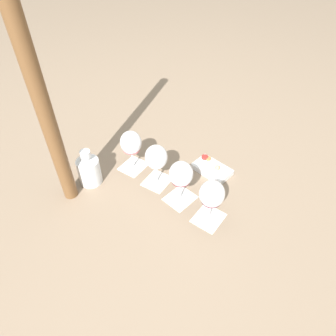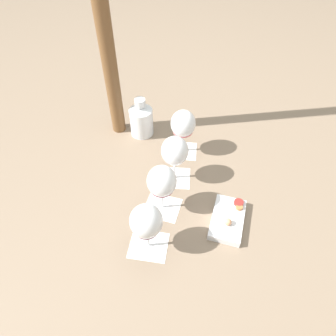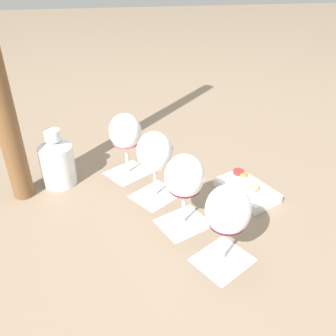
% 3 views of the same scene
% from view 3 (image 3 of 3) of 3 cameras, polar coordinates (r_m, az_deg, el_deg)
% --- Properties ---
extents(ground_plane, '(8.00, 8.00, 0.00)m').
position_cam_3_polar(ground_plane, '(0.96, 0.02, -6.47)').
color(ground_plane, '#7F6B56').
extents(tasting_card_0, '(0.15, 0.16, 0.00)m').
position_cam_3_polar(tasting_card_0, '(1.11, -6.44, -0.71)').
color(tasting_card_0, white).
rests_on(tasting_card_0, ground_plane).
extents(tasting_card_1, '(0.15, 0.16, 0.00)m').
position_cam_3_polar(tasting_card_1, '(1.00, -2.04, -4.37)').
color(tasting_card_1, white).
rests_on(tasting_card_1, ground_plane).
extents(tasting_card_2, '(0.14, 0.15, 0.00)m').
position_cam_3_polar(tasting_card_2, '(0.91, 2.45, -8.78)').
color(tasting_card_2, white).
rests_on(tasting_card_2, ground_plane).
extents(tasting_card_3, '(0.15, 0.15, 0.00)m').
position_cam_3_polar(tasting_card_3, '(0.83, 8.74, -14.32)').
color(tasting_card_3, white).
rests_on(tasting_card_3, ground_plane).
extents(wine_glass_0, '(0.09, 0.09, 0.19)m').
position_cam_3_polar(wine_glass_0, '(1.04, -6.87, 5.46)').
color(wine_glass_0, white).
rests_on(wine_glass_0, tasting_card_0).
extents(wine_glass_1, '(0.09, 0.09, 0.19)m').
position_cam_3_polar(wine_glass_1, '(0.93, -2.19, 2.24)').
color(wine_glass_1, white).
rests_on(wine_glass_1, tasting_card_1).
extents(wine_glass_2, '(0.09, 0.09, 0.19)m').
position_cam_3_polar(wine_glass_2, '(0.83, 2.66, -1.78)').
color(wine_glass_2, white).
rests_on(wine_glass_2, tasting_card_2).
extents(wine_glass_3, '(0.09, 0.09, 0.19)m').
position_cam_3_polar(wine_glass_3, '(0.74, 9.56, -7.10)').
color(wine_glass_3, white).
rests_on(wine_glass_3, tasting_card_3).
extents(ceramic_vase, '(0.10, 0.10, 0.17)m').
position_cam_3_polar(ceramic_vase, '(1.07, -17.36, 1.08)').
color(ceramic_vase, silver).
rests_on(ceramic_vase, ground_plane).
extents(snack_dish, '(0.20, 0.16, 0.05)m').
position_cam_3_polar(snack_dish, '(1.03, 12.52, -3.40)').
color(snack_dish, silver).
rests_on(snack_dish, ground_plane).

